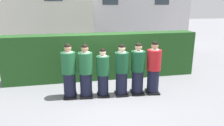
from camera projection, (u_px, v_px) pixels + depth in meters
ground_plane at (112, 95)px, 6.77m from camera, size 60.00×60.00×0.00m
student_front_row_0 at (69, 72)px, 6.41m from camera, size 0.44×0.51×1.68m
student_front_row_1 at (86, 72)px, 6.43m from camera, size 0.43×0.54×1.67m
student_front_row_2 at (103, 74)px, 6.52m from camera, size 0.40×0.45×1.52m
student_front_row_3 at (122, 71)px, 6.56m from camera, size 0.43×0.48×1.64m
student_front_row_4 at (138, 70)px, 6.66m from camera, size 0.43×0.54×1.66m
student_in_red_blazer at (154, 69)px, 6.71m from camera, size 0.45×0.53×1.70m
hedge at (103, 56)px, 8.10m from camera, size 7.22×0.70×1.72m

